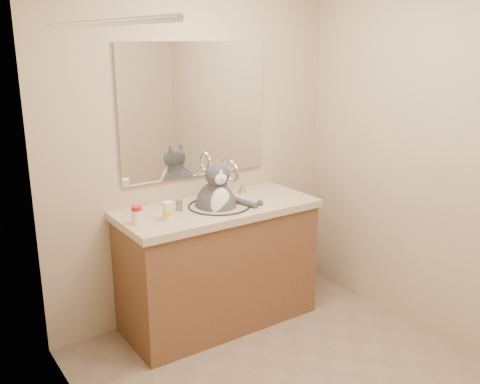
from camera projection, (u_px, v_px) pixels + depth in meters
The scene contains 8 objects.
room at pixel (318, 187), 2.68m from camera, with size 2.22×2.52×2.42m.
vanity at pixel (218, 262), 3.65m from camera, with size 1.34×0.59×1.12m.
mirror at pixel (195, 111), 3.59m from camera, with size 1.10×0.02×0.90m, color white.
shower_curtain at pixel (114, 258), 2.24m from camera, with size 0.02×1.30×1.93m.
cat at pixel (217, 204), 3.52m from camera, with size 0.37×0.38×0.54m.
pill_bottle_redcap at pixel (137, 215), 3.18m from camera, with size 0.08×0.08×0.11m.
pill_bottle_orange at pixel (168, 211), 3.25m from camera, with size 0.07×0.07×0.11m.
grey_canister at pixel (179, 206), 3.43m from camera, with size 0.05×0.05×0.07m.
Camera 1 is at (-1.78, -1.91, 1.91)m, focal length 40.00 mm.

